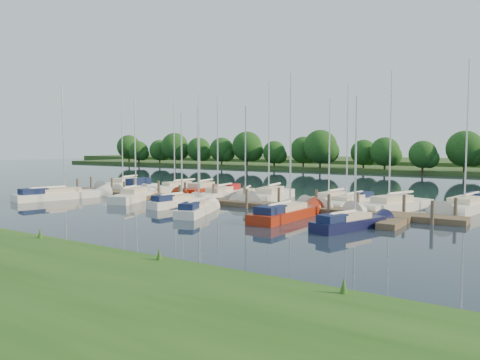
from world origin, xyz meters
The scene contains 23 objects.
ground centered at (0.00, 0.00, 0.00)m, with size 260.00×260.00×0.00m, color #182131.
dock centered at (0.00, 7.31, 0.20)m, with size 40.00×6.00×0.40m.
mooring_pilings centered at (0.00, 8.43, 0.60)m, with size 38.24×2.84×2.00m.
far_shore centered at (0.00, 75.00, 0.30)m, with size 180.00×30.00×0.60m, color #254219.
distant_hill centered at (0.00, 100.00, 0.70)m, with size 220.00×40.00×1.40m, color #3A5525.
treeline centered at (-0.96, 62.33, 4.15)m, with size 147.49×9.89×8.28m.
sailboat_n_0 centered at (-19.05, 14.31, 0.28)m, with size 3.61×8.82×11.16m.
motorboat centered at (-14.84, 12.40, 0.36)m, with size 2.10×6.09×1.77m.
sailboat_n_2 centered at (-10.86, 14.56, 0.27)m, with size 3.36×8.35×10.49m.
sailboat_n_3 centered at (-6.39, 13.37, 0.28)m, with size 3.16×8.61×11.00m.
sailboat_n_4 centered at (-2.20, 11.00, 0.33)m, with size 2.58×7.97×10.20m.
sailboat_n_5 centered at (0.38, 11.62, 0.27)m, with size 3.82×7.09×9.18m.
sailboat_n_6 centered at (2.52, 12.45, 0.28)m, with size 3.25×9.07×11.53m.
sailboat_n_7 centered at (7.91, 13.91, 0.27)m, with size 2.77×7.64×9.60m.
sailboat_n_8 centered at (10.16, 12.50, 0.30)m, with size 2.90×8.53×10.62m.
sailboat_n_9 centered at (14.04, 11.44, 0.28)m, with size 4.61×8.80×11.38m.
sailboat_n_10 centered at (18.96, 14.81, 0.33)m, with size 3.74×9.74×12.17m.
sailboat_s_0 centered at (-15.03, 2.46, 0.31)m, with size 4.08×9.25×11.56m.
sailboat_s_1 centered at (-8.05, 5.43, 0.29)m, with size 3.98×7.61×9.98m.
sailboat_s_2 centered at (-1.81, 4.46, 0.32)m, with size 2.28×6.43×8.26m.
sailboat_s_3 centered at (2.22, 1.90, 0.31)m, with size 3.34×6.54×8.46m.
sailboat_s_4 centered at (8.88, 3.76, 0.32)m, with size 2.20×8.39×10.63m.
sailboat_s_5 centered at (14.06, 2.40, 0.31)m, with size 3.24×6.68×8.57m.
Camera 1 is at (24.13, -25.53, 5.24)m, focal length 35.00 mm.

